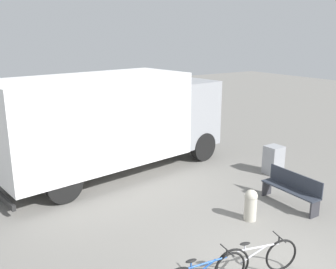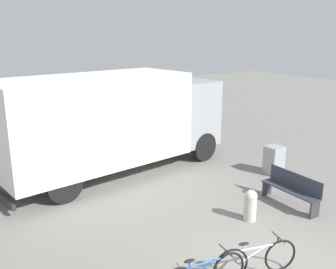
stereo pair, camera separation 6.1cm
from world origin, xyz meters
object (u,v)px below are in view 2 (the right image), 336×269
Objects in this scene: park_bench at (292,188)px; utility_box at (274,160)px; bicycle_middle at (256,259)px; bollard_near_bench at (250,204)px; delivery_truck at (113,119)px.

park_bench is 2.44m from utility_box.
bicycle_middle is 5.91m from utility_box.
bollard_near_bench is at bearing 63.47° from bicycle_middle.
park_bench is at bearing -127.14° from utility_box.
delivery_truck is 6.04m from park_bench.
utility_box is at bearing -42.47° from delivery_truck.
bicycle_middle is 2.08× the size of bollard_near_bench.
utility_box reaches higher than park_bench.
bollard_near_bench is (1.38, -5.08, -1.43)m from delivery_truck.
delivery_truck is at bearing 104.25° from bicycle_middle.
delivery_truck is 6.97m from bicycle_middle.
delivery_truck is 9.88× the size of bollard_near_bench.
delivery_truck is 4.59× the size of park_bench.
bollard_near_bench is at bearing 91.64° from park_bench.
utility_box is at bearing -35.42° from park_bench.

